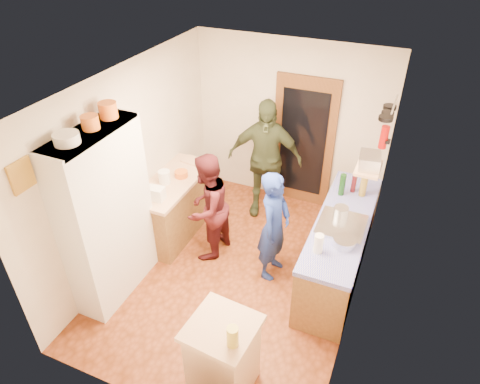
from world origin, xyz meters
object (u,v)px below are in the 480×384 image
Objects in this scene: hutch_body at (107,217)px; right_counter_base at (339,249)px; person_hob at (275,228)px; island_base at (223,358)px; person_back at (265,159)px; person_left at (210,207)px.

hutch_body reaches higher than right_counter_base.
hutch_body reaches higher than person_hob.
person_hob reaches higher than island_base.
right_counter_base is at bearing -46.62° from person_back.
person_hob is at bearing 91.54° from person_left.
hutch_body is 1.44× the size of person_hob.
person_back reaches higher than island_base.
island_base is 3.10m from person_back.
right_counter_base is 1.17× the size of person_back.
person_left is (-0.94, 0.07, 0.01)m from person_hob.
person_left reaches higher than person_hob.
hutch_body is 1.36m from person_left.
person_hob is 0.81× the size of person_back.
person_left is 0.82× the size of person_back.
hutch_body is at bearing -152.53° from right_counter_base.
hutch_body is 1.00× the size of right_counter_base.
right_counter_base is (2.50, 1.30, -0.68)m from hutch_body.
person_left is 1.25m from person_back.
person_left reaches higher than island_base.
person_hob is 0.94m from person_left.
right_counter_base is 1.76m from person_left.
person_back reaches higher than right_counter_base.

